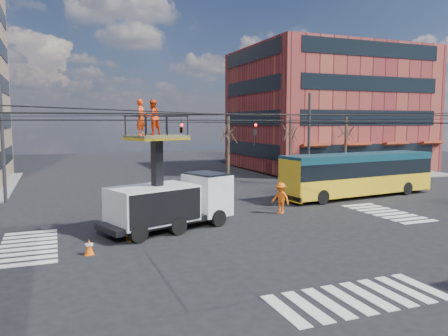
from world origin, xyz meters
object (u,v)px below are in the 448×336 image
city_bus (359,174)px  worker_ground (130,222)px  utility_truck (171,188)px  traffic_cone (89,247)px  flagger (281,198)px

city_bus → worker_ground: bearing=-167.4°
utility_truck → traffic_cone: bearing=-164.7°
traffic_cone → flagger: (11.43, 4.35, 0.62)m
utility_truck → city_bus: (15.44, 4.60, -0.40)m
city_bus → traffic_cone: size_ratio=19.54×
utility_truck → traffic_cone: size_ratio=11.13×
utility_truck → worker_ground: bearing=-166.4°
utility_truck → city_bus: 16.12m
worker_ground → flagger: 9.94m
traffic_cone → worker_ground: size_ratio=0.37×
city_bus → traffic_cone: 21.21m
city_bus → traffic_cone: city_bus is taller
traffic_cone → city_bus: bearing=21.1°
city_bus → utility_truck: bearing=-169.9°
utility_truck → worker_ground: 3.10m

